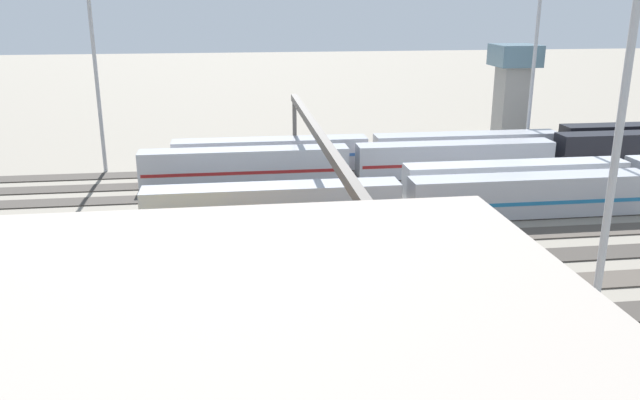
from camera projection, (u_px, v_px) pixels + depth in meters
name	position (u px, v px, depth m)	size (l,w,h in m)	color
ground_plane	(319.00, 225.00, 59.28)	(400.00, 400.00, 0.00)	gray
track_bed_0	(297.00, 170.00, 78.18)	(140.00, 2.80, 0.12)	#3D3833
track_bed_1	(302.00, 181.00, 73.45)	(140.00, 2.80, 0.12)	#3D3833
track_bed_2	(307.00, 193.00, 68.72)	(140.00, 2.80, 0.12)	#3D3833
track_bed_3	(312.00, 207.00, 63.99)	(140.00, 2.80, 0.12)	#3D3833
track_bed_4	(319.00, 224.00, 59.26)	(140.00, 2.80, 0.12)	#3D3833
track_bed_5	(327.00, 244.00, 54.53)	(140.00, 2.80, 0.12)	#4C443D
track_bed_6	(336.00, 267.00, 49.80)	(140.00, 2.80, 0.12)	#3D3833
track_bed_7	(348.00, 295.00, 45.07)	(140.00, 2.80, 0.12)	#4C443D
track_bed_8	(362.00, 330.00, 40.34)	(140.00, 2.80, 0.12)	#3D3833
train_on_track_3	(625.00, 177.00, 67.64)	(47.20, 3.06, 3.80)	#B7BABF
train_on_track_8	(228.00, 308.00, 38.66)	(10.00, 3.00, 5.00)	#D85914
train_on_track_4	(404.00, 201.00, 59.70)	(47.20, 3.06, 3.80)	#A8AAB2
train_on_track_7	(151.00, 278.00, 42.75)	(10.00, 3.00, 5.00)	gold
train_on_track_0	(449.00, 148.00, 79.99)	(66.40, 3.06, 4.40)	black
train_on_track_1	(436.00, 159.00, 74.86)	(66.40, 3.06, 4.40)	black
light_mast_1	(634.00, 25.00, 32.76)	(2.80, 0.70, 29.32)	#9EA0A5
light_mast_2	(540.00, 2.00, 78.64)	(2.80, 0.70, 30.95)	#9EA0A5
signal_gantry	(319.00, 141.00, 56.96)	(0.70, 45.00, 8.80)	#4C4742
control_tower	(513.00, 85.00, 92.98)	(6.00, 6.00, 13.59)	gray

